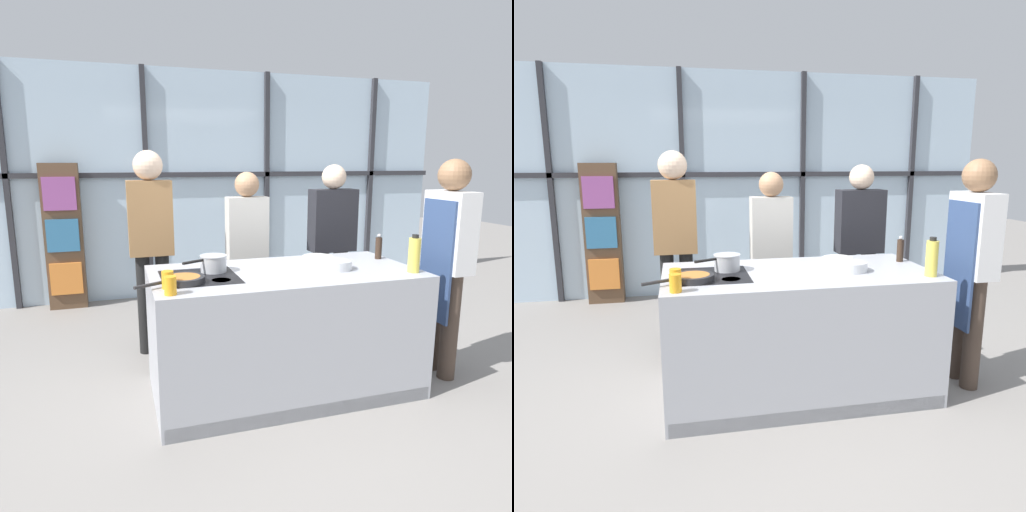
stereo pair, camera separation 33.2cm
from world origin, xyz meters
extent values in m
plane|color=gray|center=(0.00, 0.00, 0.00)|extent=(18.00, 18.00, 0.00)
cube|color=silver|center=(0.00, 2.78, 1.40)|extent=(6.40, 0.04, 2.80)
cube|color=#2D2D33|center=(0.00, 2.73, 1.54)|extent=(6.40, 0.06, 0.06)
cube|color=#2D2D33|center=(-2.30, 2.73, 1.40)|extent=(0.06, 0.06, 2.80)
cube|color=#2D2D33|center=(-0.77, 2.73, 1.40)|extent=(0.06, 0.06, 2.80)
cube|color=#2D2D33|center=(0.77, 2.73, 1.40)|extent=(0.06, 0.06, 2.80)
cube|color=#2D2D33|center=(2.30, 2.73, 1.40)|extent=(0.06, 0.06, 2.80)
cube|color=brown|center=(-1.74, 2.60, 0.84)|extent=(0.41, 0.16, 1.68)
cube|color=orange|center=(-1.74, 2.51, 0.37)|extent=(0.35, 0.03, 0.37)
cube|color=teal|center=(-1.74, 2.51, 0.88)|extent=(0.35, 0.03, 0.37)
cube|color=#994C93|center=(-1.74, 2.51, 1.35)|extent=(0.35, 0.03, 0.37)
cube|color=#A8AAB2|center=(0.00, 0.00, 0.46)|extent=(1.93, 0.95, 0.92)
cube|color=black|center=(-0.62, 0.00, 0.91)|extent=(0.52, 0.52, 0.01)
cube|color=black|center=(0.00, -0.46, 0.05)|extent=(1.89, 0.03, 0.10)
cylinder|color=#38383D|center=(-0.75, -0.12, 0.92)|extent=(0.13, 0.13, 0.01)
cylinder|color=#38383D|center=(-0.50, -0.12, 0.92)|extent=(0.13, 0.13, 0.01)
cylinder|color=#38383D|center=(-0.75, 0.12, 0.92)|extent=(0.13, 0.13, 0.01)
cylinder|color=#38383D|center=(-0.50, 0.12, 0.92)|extent=(0.13, 0.13, 0.01)
cylinder|color=#47382D|center=(1.30, -0.23, 0.43)|extent=(0.13, 0.13, 0.86)
cylinder|color=#47382D|center=(1.30, -0.04, 0.43)|extent=(0.13, 0.13, 0.86)
cube|color=white|center=(1.30, -0.13, 1.17)|extent=(0.19, 0.41, 0.62)
sphere|color=#8C6647|center=(1.30, -0.13, 1.60)|extent=(0.24, 0.24, 0.24)
cube|color=navy|center=(1.20, -0.13, 0.94)|extent=(0.02, 0.35, 0.94)
cylinder|color=black|center=(-0.78, 0.99, 0.45)|extent=(0.12, 0.12, 0.90)
cylinder|color=black|center=(-0.95, 0.99, 0.45)|extent=(0.12, 0.12, 0.90)
cube|color=#A37547|center=(-0.87, 0.99, 1.22)|extent=(0.38, 0.17, 0.64)
sphere|color=beige|center=(-0.87, 0.99, 1.67)|extent=(0.25, 0.25, 0.25)
cylinder|color=#47382D|center=(0.08, 0.99, 0.40)|extent=(0.12, 0.12, 0.80)
cylinder|color=#47382D|center=(-0.08, 0.99, 0.40)|extent=(0.12, 0.12, 0.80)
cube|color=beige|center=(0.00, 0.99, 1.09)|extent=(0.38, 0.17, 0.58)
sphere|color=tan|center=(0.00, 0.99, 1.49)|extent=(0.23, 0.23, 0.23)
cylinder|color=black|center=(0.97, 0.99, 0.42)|extent=(0.14, 0.14, 0.84)
cylinder|color=black|center=(0.77, 0.99, 0.42)|extent=(0.14, 0.14, 0.84)
cube|color=#232328|center=(0.87, 0.99, 1.14)|extent=(0.45, 0.20, 0.60)
sphere|color=beige|center=(0.87, 0.99, 1.55)|extent=(0.23, 0.23, 0.23)
cylinder|color=#232326|center=(-0.75, -0.12, 0.94)|extent=(0.28, 0.28, 0.04)
cylinder|color=#B26B2D|center=(-0.75, -0.12, 0.96)|extent=(0.21, 0.21, 0.01)
cylinder|color=#232326|center=(-0.97, -0.23, 0.95)|extent=(0.21, 0.12, 0.02)
cylinder|color=silver|center=(-0.50, 0.12, 0.98)|extent=(0.19, 0.19, 0.12)
cylinder|color=silver|center=(-0.50, 0.12, 1.04)|extent=(0.19, 0.19, 0.01)
cylinder|color=black|center=(-0.66, 0.05, 1.02)|extent=(0.16, 0.09, 0.02)
cylinder|color=white|center=(0.42, 0.35, 0.93)|extent=(0.25, 0.25, 0.01)
cylinder|color=silver|center=(0.38, -0.06, 0.95)|extent=(0.24, 0.24, 0.07)
cylinder|color=#4C4C51|center=(0.38, -0.06, 0.98)|extent=(0.20, 0.20, 0.01)
cylinder|color=#E0CC4C|center=(0.86, -0.31, 1.04)|extent=(0.08, 0.08, 0.25)
cylinder|color=black|center=(0.86, -0.31, 1.18)|extent=(0.05, 0.05, 0.02)
cylinder|color=#332319|center=(0.87, 0.17, 1.01)|extent=(0.05, 0.05, 0.17)
sphere|color=#B2B2B7|center=(0.87, 0.17, 1.11)|extent=(0.03, 0.03, 0.03)
cylinder|color=orange|center=(-0.86, -0.38, 0.98)|extent=(0.07, 0.07, 0.11)
cylinder|color=orange|center=(-0.86, -0.24, 0.98)|extent=(0.07, 0.07, 0.11)
camera|label=1|loc=(-1.14, -3.01, 1.69)|focal=32.00mm
camera|label=2|loc=(-0.82, -3.09, 1.69)|focal=32.00mm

